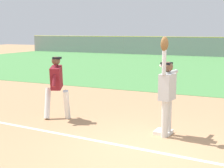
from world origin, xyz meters
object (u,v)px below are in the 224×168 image
parked_car_silver (180,47)px  runner (57,83)px  first_base (163,132)px  fielder (167,88)px  baseball (161,65)px

parked_car_silver → runner: bearing=-79.7°
first_base → parked_car_silver: 28.31m
fielder → parked_car_silver: size_ratio=0.50×
fielder → parked_car_silver: (-6.25, 27.78, -0.45)m
first_base → fielder: (0.10, -0.15, 1.08)m
fielder → first_base: bearing=-49.0°
baseball → runner: bearing=176.6°
first_base → runner: runner is taller
fielder → runner: size_ratio=1.33×
baseball → parked_car_silver: baseball is taller
baseball → parked_car_silver: (-6.09, 27.75, -0.95)m
fielder → parked_car_silver: bearing=-70.1°
fielder → baseball: (-0.16, 0.02, 0.51)m
baseball → fielder: bearing=-8.8°
parked_car_silver → fielder: bearing=-73.5°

